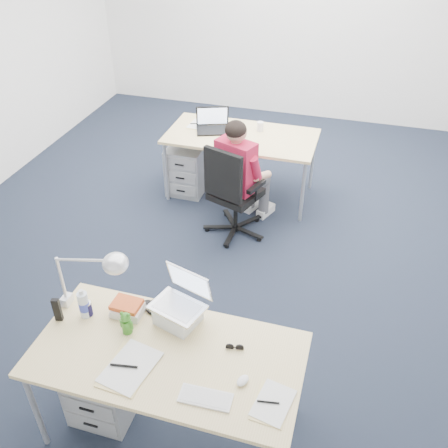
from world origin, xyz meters
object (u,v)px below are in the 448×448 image
object	(u,v)px
computer_mouse	(243,381)
can_koozie	(87,309)
drawer_pedestal_far	(188,168)
desk_far	(241,139)
far_cup	(260,126)
silver_laptop	(177,302)
drawer_pedestal_near	(106,377)
bear_figurine	(126,322)
seated_person	(244,174)
wireless_keyboard	(206,398)
dark_laptop	(213,120)
sunglasses	(235,347)
water_bottle	(84,303)
cordless_phone	(57,310)
desk_near	(168,358)
office_chair	(234,209)
headphones	(157,306)
desk_lamp	(82,278)
book_stack	(127,308)

from	to	relation	value
computer_mouse	can_koozie	distance (m)	1.10
drawer_pedestal_far	desk_far	bearing A→B (deg)	6.28
far_cup	silver_laptop	bearing A→B (deg)	-87.18
drawer_pedestal_near	bear_figurine	size ratio (longest dim) A/B	3.35
seated_person	wireless_keyboard	distance (m)	2.66
bear_figurine	dark_laptop	size ratio (longest dim) A/B	0.47
computer_mouse	sunglasses	bearing A→B (deg)	136.81
water_bottle	cordless_phone	bearing A→B (deg)	-151.40
desk_near	drawer_pedestal_far	bearing A→B (deg)	107.79
office_chair	computer_mouse	distance (m)	2.44
drawer_pedestal_far	far_cup	bearing A→B (deg)	16.75
wireless_keyboard	bear_figurine	distance (m)	0.69
desk_near	desk_far	size ratio (longest dim) A/B	1.00
headphones	cordless_phone	world-z (taller)	cordless_phone
headphones	far_cup	size ratio (longest dim) A/B	1.93
office_chair	desk_lamp	distance (m)	2.18
bear_figurine	far_cup	world-z (taller)	bear_figurine
drawer_pedestal_near	desk_lamp	world-z (taller)	desk_lamp
can_koozie	far_cup	xyz separation A→B (m)	(0.43, 2.99, -0.00)
seated_person	wireless_keyboard	world-z (taller)	seated_person
dark_laptop	far_cup	xyz separation A→B (m)	(0.49, 0.16, -0.08)
silver_laptop	far_cup	xyz separation A→B (m)	(-0.14, 2.88, -0.12)
drawer_pedestal_far	desk_lamp	size ratio (longest dim) A/B	1.06
office_chair	far_cup	distance (m)	1.04
book_stack	sunglasses	bearing A→B (deg)	-6.82
sunglasses	drawer_pedestal_far	bearing A→B (deg)	104.95
cordless_phone	office_chair	bearing A→B (deg)	62.58
seated_person	can_koozie	size ratio (longest dim) A/B	11.44
seated_person	computer_mouse	bearing A→B (deg)	-53.90
desk_lamp	seated_person	bearing A→B (deg)	88.02
seated_person	desk_lamp	xyz separation A→B (m)	(-0.47, -2.19, 0.39)
computer_mouse	sunglasses	size ratio (longest dim) A/B	0.79
desk_far	seated_person	world-z (taller)	seated_person
drawer_pedestal_far	cordless_phone	size ratio (longest dim) A/B	3.22
seated_person	sunglasses	world-z (taller)	seated_person
wireless_keyboard	silver_laptop	bearing A→B (deg)	122.67
computer_mouse	cordless_phone	size ratio (longest dim) A/B	0.51
drawer_pedestal_far	far_cup	size ratio (longest dim) A/B	5.49
office_chair	book_stack	size ratio (longest dim) A/B	5.07
far_cup	dark_laptop	bearing A→B (deg)	-161.99
can_koozie	book_stack	size ratio (longest dim) A/B	0.53
drawer_pedestal_far	book_stack	size ratio (longest dim) A/B	2.79
water_bottle	desk_near	bearing A→B (deg)	-12.72
sunglasses	desk_lamp	distance (m)	1.03
desk_near	office_chair	bearing A→B (deg)	95.24
computer_mouse	seated_person	bearing A→B (deg)	125.27
can_koozie	dark_laptop	world-z (taller)	dark_laptop
water_bottle	far_cup	xyz separation A→B (m)	(0.44, 3.00, -0.06)
desk_near	far_cup	xyz separation A→B (m)	(-0.17, 3.14, 0.10)
drawer_pedestal_near	wireless_keyboard	distance (m)	0.96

